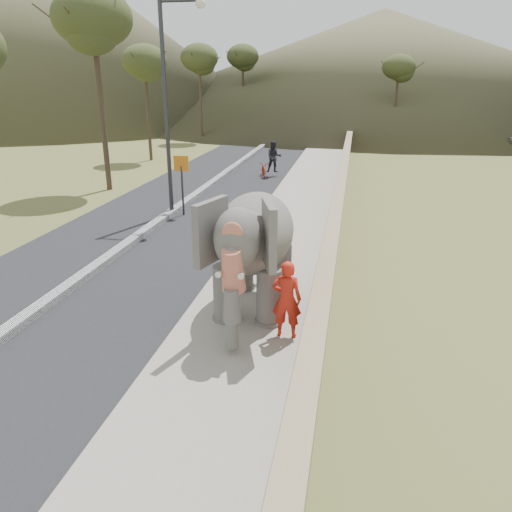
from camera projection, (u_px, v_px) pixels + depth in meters
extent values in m
plane|color=olive|center=(217.00, 393.00, 8.89)|extent=(160.00, 160.00, 0.00)
cube|color=black|center=(160.00, 224.00, 19.01)|extent=(7.00, 120.00, 0.03)
cube|color=black|center=(160.00, 221.00, 18.98)|extent=(0.35, 120.00, 0.22)
cube|color=#9E9687|center=(290.00, 229.00, 18.09)|extent=(3.00, 120.00, 0.15)
cube|color=tan|center=(337.00, 219.00, 17.63)|extent=(0.30, 120.00, 1.10)
cylinder|color=#2B2C30|center=(166.00, 113.00, 18.91)|extent=(0.16, 0.16, 8.00)
cylinder|color=#2B2C30|center=(181.00, 1.00, 17.47)|extent=(1.60, 0.10, 0.10)
sphere|color=#FFF2CC|center=(200.00, 3.00, 17.38)|extent=(0.36, 0.36, 0.36)
cylinder|color=#2D2D33|center=(183.00, 191.00, 19.83)|extent=(0.08, 0.08, 2.00)
cube|color=orange|center=(181.00, 163.00, 19.45)|extent=(0.60, 0.05, 0.60)
cone|color=brown|center=(39.00, 28.00, 62.75)|extent=(60.00, 60.00, 22.00)
cone|color=brown|center=(381.00, 63.00, 70.18)|extent=(80.00, 80.00, 14.00)
imported|color=red|center=(287.00, 299.00, 10.26)|extent=(0.62, 0.40, 1.69)
imported|color=maroon|center=(264.00, 169.00, 27.79)|extent=(0.92, 1.67, 0.83)
imported|color=black|center=(274.00, 157.00, 27.45)|extent=(0.97, 0.83, 1.72)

